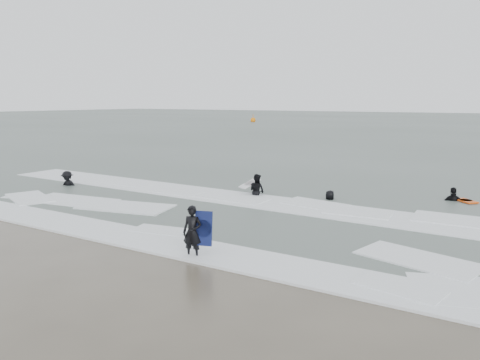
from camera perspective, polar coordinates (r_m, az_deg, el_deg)
The scene contains 10 objects.
ground at distance 15.42m, azimuth -10.05°, elevation -6.70°, with size 320.00×320.00×0.00m, color brown.
sea at distance 91.53m, azimuth 26.12°, elevation 6.08°, with size 320.00×320.00×0.00m, color #47544C.
surfer_centre at distance 13.21m, azimuth -5.78°, elevation -9.41°, with size 0.55×0.36×1.50m, color black.
surfer_wading at distance 21.29m, azimuth 2.07°, elevation -1.98°, with size 0.77×0.60×1.58m, color black.
surfer_breaker at distance 25.17m, azimuth -20.25°, elevation -0.76°, with size 1.06×0.61×1.65m, color black.
surfer_right_near at distance 22.12m, azimuth 24.54°, elevation -2.43°, with size 1.04×0.43×1.78m, color black.
surfer_right_far at distance 20.76m, azimuth 10.89°, elevation -2.46°, with size 0.78×0.51×1.60m, color black.
surf_foam at distance 18.21m, azimuth -2.19°, elevation -3.87°, with size 30.03×9.06×0.09m.
bodyboards at distance 18.34m, azimuth 9.62°, elevation -2.44°, with size 9.57×12.21×1.25m.
buoy at distance 93.06m, azimuth 1.60°, elevation 7.32°, with size 1.00×1.00×1.65m.
Camera 1 is at (10.03, -10.88, 4.32)m, focal length 35.00 mm.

